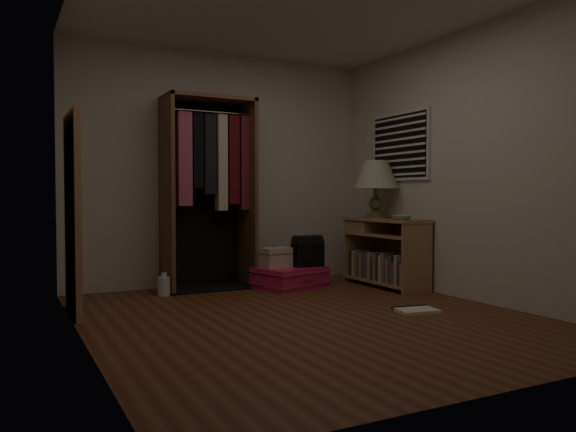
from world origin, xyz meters
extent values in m
plane|color=#572C18|center=(0.00, 0.00, 0.00)|extent=(4.00, 4.00, 0.00)
cube|color=beige|center=(0.00, 2.00, 1.30)|extent=(3.50, 0.02, 2.60)
cube|color=beige|center=(0.00, -2.00, 1.30)|extent=(3.50, 0.02, 2.60)
cube|color=beige|center=(1.75, 0.00, 1.30)|extent=(0.02, 4.00, 2.60)
cube|color=beige|center=(-1.75, 0.00, 1.30)|extent=(0.02, 4.00, 2.60)
cube|color=silver|center=(1.73, 1.00, 1.55)|extent=(0.03, 0.96, 0.76)
cube|color=black|center=(1.73, 1.00, 1.55)|extent=(0.03, 0.90, 0.70)
cube|color=silver|center=(1.71, 1.00, 1.24)|extent=(0.01, 0.88, 0.02)
cube|color=silver|center=(1.71, 1.00, 1.32)|extent=(0.01, 0.88, 0.02)
cube|color=silver|center=(1.71, 1.00, 1.39)|extent=(0.01, 0.88, 0.02)
cube|color=silver|center=(1.71, 1.00, 1.47)|extent=(0.01, 0.88, 0.02)
cube|color=silver|center=(1.71, 1.00, 1.55)|extent=(0.01, 0.88, 0.02)
cube|color=silver|center=(1.71, 1.00, 1.63)|extent=(0.01, 0.88, 0.02)
cube|color=silver|center=(1.71, 1.00, 1.71)|extent=(0.01, 0.88, 0.02)
cube|color=silver|center=(1.71, 1.00, 1.78)|extent=(0.01, 0.88, 0.02)
cube|color=silver|center=(1.71, 1.00, 1.86)|extent=(0.01, 0.88, 0.02)
cube|color=#9F794D|center=(1.54, 0.46, 0.38)|extent=(0.40, 0.03, 0.75)
cube|color=#9F794D|center=(1.54, 1.54, 0.38)|extent=(0.40, 0.03, 0.75)
cube|color=#9F794D|center=(1.54, 1.00, 0.06)|extent=(0.40, 1.04, 0.03)
cube|color=#9F794D|center=(1.54, 1.00, 0.57)|extent=(0.40, 1.04, 0.03)
cube|color=#9F794D|center=(1.54, 1.00, 0.73)|extent=(0.42, 1.12, 0.03)
cube|color=brown|center=(1.73, 1.00, 0.38)|extent=(0.02, 1.10, 0.75)
cube|color=#9F794D|center=(1.53, 1.33, 0.65)|extent=(0.36, 0.38, 0.13)
cube|color=gray|center=(1.47, 0.53, 0.19)|extent=(0.20, 0.04, 0.24)
cube|color=#4C3833|center=(1.47, 0.58, 0.20)|extent=(0.19, 0.03, 0.25)
cube|color=#B7AD99|center=(1.46, 0.62, 0.23)|extent=(0.19, 0.04, 0.31)
cube|color=brown|center=(1.45, 0.67, 0.19)|extent=(0.16, 0.04, 0.23)
cube|color=#3F4C59|center=(1.48, 0.72, 0.22)|extent=(0.22, 0.05, 0.30)
cube|color=gray|center=(1.45, 0.77, 0.20)|extent=(0.16, 0.03, 0.26)
cube|color=#59594C|center=(1.46, 0.81, 0.22)|extent=(0.18, 0.03, 0.29)
cube|color=#B2724C|center=(1.45, 0.85, 0.23)|extent=(0.16, 0.04, 0.32)
cube|color=beige|center=(1.46, 0.89, 0.22)|extent=(0.17, 0.03, 0.29)
cube|color=#332D38|center=(1.47, 0.94, 0.22)|extent=(0.21, 0.03, 0.30)
cube|color=gray|center=(1.45, 0.99, 0.22)|extent=(0.17, 0.04, 0.28)
cube|color=#4C3833|center=(1.46, 1.04, 0.20)|extent=(0.19, 0.05, 0.24)
cube|color=#B7AD99|center=(1.46, 1.09, 0.23)|extent=(0.18, 0.03, 0.30)
cube|color=brown|center=(1.46, 1.14, 0.22)|extent=(0.18, 0.04, 0.30)
cube|color=#3F4C59|center=(1.47, 1.20, 0.22)|extent=(0.20, 0.05, 0.29)
cube|color=gray|center=(1.46, 1.26, 0.21)|extent=(0.17, 0.04, 0.28)
cube|color=#59594C|center=(1.45, 1.31, 0.23)|extent=(0.15, 0.04, 0.31)
cube|color=#B2724C|center=(1.47, 1.36, 0.21)|extent=(0.20, 0.04, 0.28)
cube|color=beige|center=(1.45, 1.40, 0.22)|extent=(0.15, 0.03, 0.29)
cube|color=#332D38|center=(1.47, 1.45, 0.22)|extent=(0.20, 0.05, 0.30)
cube|color=brown|center=(-0.70, 1.74, 1.02)|extent=(0.04, 0.50, 2.05)
cube|color=brown|center=(0.20, 1.74, 1.02)|extent=(0.04, 0.50, 2.05)
cube|color=brown|center=(-0.25, 1.74, 2.03)|extent=(0.95, 0.50, 0.04)
cube|color=black|center=(-0.25, 1.98, 1.02)|extent=(0.95, 0.02, 2.05)
cube|color=black|center=(-0.25, 1.74, 0.01)|extent=(0.95, 0.50, 0.02)
cylinder|color=silver|center=(-0.25, 1.74, 1.90)|extent=(0.87, 0.02, 0.02)
cube|color=#BF4C72|center=(-0.53, 1.72, 1.38)|extent=(0.15, 0.15, 0.97)
cube|color=black|center=(-0.38, 1.72, 1.48)|extent=(0.11, 0.13, 0.78)
cube|color=black|center=(-0.25, 1.72, 1.44)|extent=(0.12, 0.10, 0.85)
cube|color=beige|center=(-0.11, 1.72, 1.36)|extent=(0.10, 0.13, 1.03)
cube|color=#590F19|center=(0.02, 1.72, 1.39)|extent=(0.12, 0.14, 0.96)
cube|color=maroon|center=(0.17, 1.72, 1.36)|extent=(0.16, 0.15, 1.02)
cube|color=#AE7854|center=(-1.71, 1.00, 0.85)|extent=(0.05, 0.80, 1.70)
cube|color=silver|center=(-1.68, 1.00, 0.85)|extent=(0.01, 0.68, 1.58)
cube|color=#DA1A5B|center=(0.56, 1.41, 0.11)|extent=(0.85, 0.71, 0.23)
cube|color=silver|center=(0.56, 1.41, 0.05)|extent=(0.87, 0.74, 0.01)
cube|color=silver|center=(0.56, 1.41, 0.18)|extent=(0.87, 0.74, 0.01)
cylinder|color=silver|center=(0.64, 1.15, 0.11)|extent=(0.16, 0.07, 0.02)
cube|color=#BFB392|center=(0.39, 1.42, 0.34)|extent=(0.34, 0.26, 0.21)
cube|color=brown|center=(0.39, 1.42, 0.38)|extent=(0.35, 0.27, 0.01)
cylinder|color=silver|center=(0.39, 1.42, 0.45)|extent=(0.09, 0.03, 0.01)
cube|color=black|center=(0.75, 1.35, 0.35)|extent=(0.32, 0.22, 0.24)
cylinder|color=black|center=(0.75, 1.35, 0.47)|extent=(0.32, 0.22, 0.20)
cylinder|color=#4E582A|center=(1.54, 1.19, 0.77)|extent=(0.25, 0.25, 0.04)
cylinder|color=#4E582A|center=(1.54, 1.19, 0.81)|extent=(0.15, 0.15, 0.05)
sphere|color=#4E582A|center=(1.54, 1.19, 0.91)|extent=(0.18, 0.18, 0.16)
cylinder|color=#4E582A|center=(1.54, 1.19, 1.04)|extent=(0.06, 0.06, 0.09)
cone|color=beige|center=(1.54, 1.19, 1.24)|extent=(0.59, 0.59, 0.32)
cone|color=silver|center=(1.54, 1.19, 1.24)|extent=(0.53, 0.53, 0.30)
cylinder|color=#B18244|center=(1.54, 0.83, 0.76)|extent=(0.32, 0.32, 0.01)
imported|color=#A0BD9D|center=(1.49, 0.66, 0.77)|extent=(0.25, 0.25, 0.05)
cylinder|color=silver|center=(-0.79, 1.55, 0.09)|extent=(0.16, 0.16, 0.19)
cylinder|color=silver|center=(-0.79, 1.55, 0.21)|extent=(0.07, 0.07, 0.04)
cube|color=#F4EBCD|center=(0.93, -0.24, 0.01)|extent=(0.38, 0.33, 0.03)
cube|color=black|center=(0.95, -0.12, 0.01)|extent=(0.34, 0.10, 0.03)
camera|label=1|loc=(-2.24, -4.00, 0.99)|focal=35.00mm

